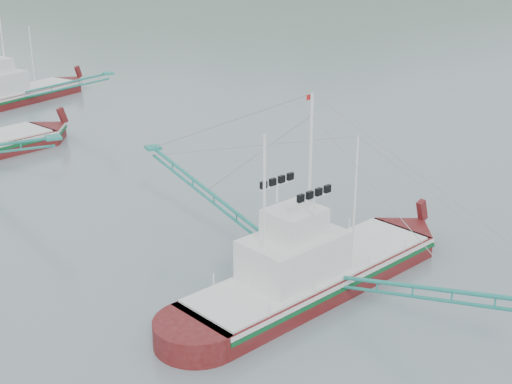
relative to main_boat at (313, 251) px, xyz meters
name	(u,v)px	position (x,y,z in m)	size (l,w,h in m)	color
ground	(307,291)	(-0.24, 0.02, -2.11)	(1200.00, 1200.00, 0.00)	slate
main_boat	(313,251)	(0.00, 0.00, 0.00)	(15.17, 25.84, 10.76)	#510D0D
bg_boat_far	(11,81)	(-8.15, 47.79, 0.19)	(18.78, 24.45, 10.88)	#510D0D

